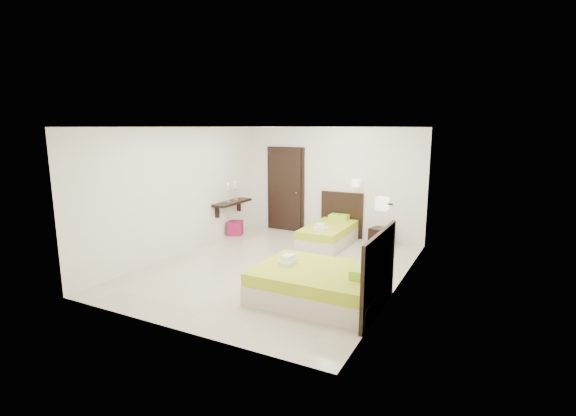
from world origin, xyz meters
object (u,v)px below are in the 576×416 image
at_px(nightstand, 381,237).
at_px(ottoman, 235,228).
at_px(bed_single, 330,233).
at_px(bed_double, 323,283).

distance_m(nightstand, ottoman, 3.49).
bearing_deg(ottoman, bed_single, 6.50).
relative_size(bed_double, ottoman, 5.53).
distance_m(bed_double, ottoman, 4.38).
bearing_deg(ottoman, nightstand, 12.16).
bearing_deg(bed_single, nightstand, 24.13).
relative_size(nightstand, ottoman, 1.26).
height_order(nightstand, ottoman, nightstand).
bearing_deg(bed_single, bed_double, -70.37).
relative_size(bed_single, ottoman, 5.08).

